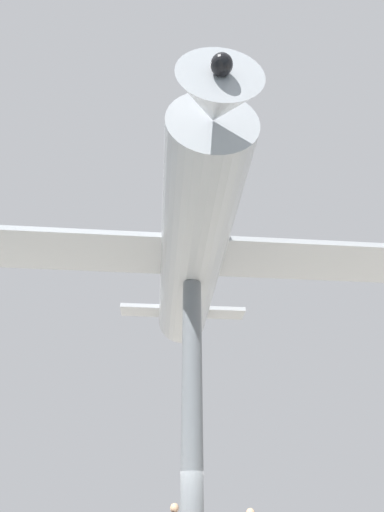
# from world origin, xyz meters

# --- Properties ---
(support_pylon_central) EXTENTS (0.59, 0.59, 7.90)m
(support_pylon_central) POSITION_xyz_m (0.00, 0.00, 3.95)
(support_pylon_central) COLOR slate
(support_pylon_central) RESTS_ON ground_plane
(suspended_airplane) EXTENTS (17.28, 12.97, 3.16)m
(suspended_airplane) POSITION_xyz_m (-0.06, 0.26, 8.97)
(suspended_airplane) COLOR #B2B7BC
(suspended_airplane) RESTS_ON support_pylon_central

